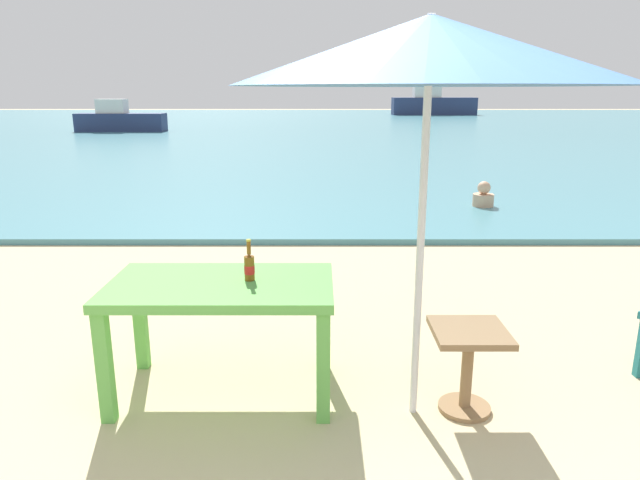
{
  "coord_description": "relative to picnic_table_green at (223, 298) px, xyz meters",
  "views": [
    {
      "loc": [
        -0.6,
        -1.96,
        1.92
      ],
      "look_at": [
        -0.61,
        3.0,
        0.6
      ],
      "focal_mm": 31.71,
      "sensor_mm": 36.0,
      "label": 1
    }
  ],
  "objects": [
    {
      "name": "side_table_wood",
      "position": [
        1.52,
        -0.22,
        -0.3
      ],
      "size": [
        0.44,
        0.44,
        0.54
      ],
      "color": "olive",
      "rests_on": "ground_plane"
    },
    {
      "name": "boat_barge",
      "position": [
        -8.66,
        23.35,
        -0.05
      ],
      "size": [
        4.01,
        1.09,
        1.46
      ],
      "color": "navy",
      "rests_on": "sea_water"
    },
    {
      "name": "boat_ferry",
      "position": [
        9.39,
        41.83,
        0.27
      ],
      "size": [
        6.41,
        1.75,
        2.33
      ],
      "color": "navy",
      "rests_on": "sea_water"
    },
    {
      "name": "swimmer_person",
      "position": [
        3.3,
        5.76,
        -0.41
      ],
      "size": [
        0.34,
        0.34,
        0.41
      ],
      "color": "tan",
      "rests_on": "sea_water"
    },
    {
      "name": "sea_water",
      "position": [
        1.22,
        28.62,
        -0.61
      ],
      "size": [
        120.0,
        50.0,
        0.08
      ],
      "primitive_type": "cube",
      "color": "teal",
      "rests_on": "ground_plane"
    },
    {
      "name": "patio_umbrella",
      "position": [
        1.19,
        -0.24,
        1.47
      ],
      "size": [
        2.1,
        2.1,
        2.3
      ],
      "color": "silver",
      "rests_on": "ground_plane"
    },
    {
      "name": "picnic_table_green",
      "position": [
        0.0,
        0.0,
        0.0
      ],
      "size": [
        1.4,
        0.8,
        0.76
      ],
      "color": "#60B24C",
      "rests_on": "ground_plane"
    },
    {
      "name": "beer_bottle_amber",
      "position": [
        0.18,
        0.03,
        0.2
      ],
      "size": [
        0.07,
        0.07,
        0.26
      ],
      "color": "brown",
      "rests_on": "picnic_table_green"
    }
  ]
}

